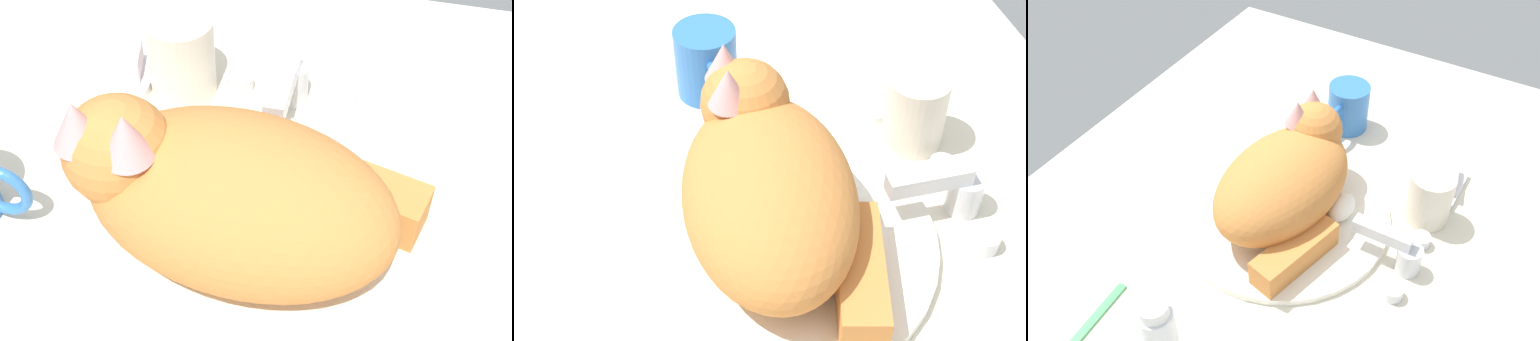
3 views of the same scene
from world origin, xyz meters
The scene contains 10 objects.
ground_plane centered at (0.00, 0.00, -1.50)cm, with size 110.00×82.50×3.00cm, color silver.
sink_basin centered at (0.00, 0.00, 0.57)cm, with size 33.11×33.11×1.14cm, color white.
faucet centered at (0.00, 19.26, 2.81)cm, with size 13.48×10.49×6.37cm.
cat centered at (-1.16, 0.30, 7.58)cm, with size 29.54×19.67×15.22cm.
coffee_mug centered at (-25.16, -1.24, 4.32)cm, with size 11.42×7.30×8.64cm.
rinse_cup centered at (-11.00, 19.25, 4.38)cm, with size 6.76×6.76×8.76cm.
soap_dish centered at (-18.78, 19.14, 0.60)cm, with size 9.00×6.40×1.20cm, color white.
soap_bar centered at (-18.78, 19.14, 2.42)cm, with size 6.21×4.30×2.45cm, color silver.
toothpaste_bottle centered at (28.84, 0.09, 5.86)cm, with size 4.25×4.25×12.63cm.
toothbrush centered at (30.75, -12.25, 0.52)cm, with size 14.68×2.15×1.60cm.
Camera 3 is at (54.73, 31.81, 68.58)cm, focal length 41.93 mm.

